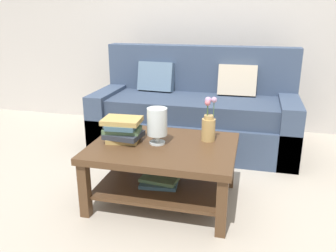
# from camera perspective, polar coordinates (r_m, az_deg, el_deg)

# --- Properties ---
(ground_plane) EXTENTS (10.00, 10.00, 0.00)m
(ground_plane) POSITION_cam_1_polar(r_m,az_deg,el_deg) (3.15, 0.76, -8.36)
(ground_plane) COLOR #ADA393
(back_wall) EXTENTS (6.40, 0.12, 2.70)m
(back_wall) POSITION_cam_1_polar(r_m,az_deg,el_deg) (4.44, 5.99, 17.34)
(back_wall) COLOR #BCB7B2
(back_wall) RESTS_ON ground
(couch) EXTENTS (2.11, 0.90, 1.06)m
(couch) POSITION_cam_1_polar(r_m,az_deg,el_deg) (3.78, 4.45, 2.07)
(couch) COLOR #384760
(couch) RESTS_ON ground
(coffee_table) EXTENTS (1.08, 0.82, 0.46)m
(coffee_table) POSITION_cam_1_polar(r_m,az_deg,el_deg) (2.65, -0.82, -5.70)
(coffee_table) COLOR #4C331E
(coffee_table) RESTS_ON ground
(book_stack_main) EXTENTS (0.31, 0.25, 0.18)m
(book_stack_main) POSITION_cam_1_polar(r_m,az_deg,el_deg) (2.68, -7.43, -0.56)
(book_stack_main) COLOR tan
(book_stack_main) RESTS_ON coffee_table
(glass_hurricane_vase) EXTENTS (0.15, 0.15, 0.28)m
(glass_hurricane_vase) POSITION_cam_1_polar(r_m,az_deg,el_deg) (2.58, -1.78, 0.50)
(glass_hurricane_vase) COLOR silver
(glass_hurricane_vase) RESTS_ON coffee_table
(flower_pitcher) EXTENTS (0.11, 0.11, 0.35)m
(flower_pitcher) POSITION_cam_1_polar(r_m,az_deg,el_deg) (2.67, 6.67, 0.12)
(flower_pitcher) COLOR tan
(flower_pitcher) RESTS_ON coffee_table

